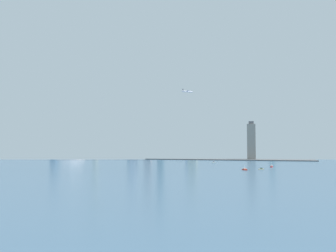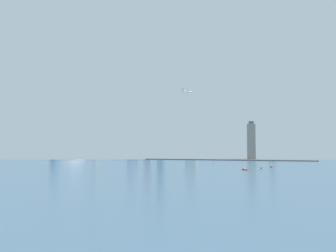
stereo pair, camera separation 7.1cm
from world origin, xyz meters
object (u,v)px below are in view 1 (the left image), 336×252
observation_tower (96,110)px  skyscraper_4 (70,144)px  skyscraper_6 (251,141)px  skyscraper_8 (148,138)px  stadium_dome (72,156)px  skyscraper_1 (189,146)px  boat_2 (261,169)px  skyscraper_3 (272,145)px  airplane (187,91)px  skyscraper_7 (131,144)px  skyscraper_0 (55,145)px  skyscraper_9 (134,141)px  boat_3 (214,162)px  skyscraper_5 (161,131)px  boat_0 (271,166)px  skyscraper_2 (193,143)px  boat_1 (245,169)px

observation_tower → skyscraper_4: observation_tower is taller
skyscraper_6 → skyscraper_8: skyscraper_8 is taller
stadium_dome → skyscraper_1: size_ratio=1.33×
boat_2 → stadium_dome: bearing=-53.3°
skyscraper_3 → airplane: (-220.12, -146.08, 144.02)m
stadium_dome → skyscraper_7: size_ratio=1.15×
observation_tower → skyscraper_0: size_ratio=3.73×
stadium_dome → skyscraper_9: bearing=7.8°
skyscraper_0 → boat_3: 566.80m
skyscraper_5 → boat_0: (304.88, -311.29, -79.31)m
skyscraper_1 → skyscraper_8: bearing=-169.4°
skyscraper_2 → skyscraper_7: size_ratio=1.11×
observation_tower → skyscraper_5: observation_tower is taller
skyscraper_8 → airplane: bearing=-33.3°
boat_2 → skyscraper_7: bearing=-68.9°
boat_3 → skyscraper_5: bearing=111.2°
observation_tower → skyscraper_8: size_ratio=2.72×
skyscraper_2 → skyscraper_7: (-212.31, 65.72, -4.67)m
boat_0 → boat_2: boat_0 is taller
skyscraper_6 → skyscraper_8: 306.42m
skyscraper_7 → boat_0: size_ratio=7.78×
stadium_dome → skyscraper_9: 197.53m
boat_1 → boat_0: bearing=134.5°
skyscraper_6 → airplane: bearing=-160.6°
skyscraper_2 → skyscraper_3: bearing=17.0°
skyscraper_4 → boat_3: skyscraper_4 is taller
skyscraper_0 → skyscraper_7: skyscraper_0 is taller
skyscraper_6 → boat_1: bearing=-90.3°
skyscraper_7 → skyscraper_8: 92.05m
skyscraper_8 → boat_3: (224.56, -207.22, -59.03)m
boat_3 → airplane: (-84.26, 115.14, 182.47)m
skyscraper_5 → skyscraper_7: skyscraper_5 is taller
boat_0 → airplane: bearing=-123.4°
skyscraper_5 → stadium_dome: bearing=-174.9°
skyscraper_2 → skyscraper_3: (221.66, 67.72, -6.33)m
boat_3 → skyscraper_0: bearing=138.2°
skyscraper_1 → airplane: bearing=-80.5°
skyscraper_7 → boat_2: bearing=-47.5°
skyscraper_0 → skyscraper_1: size_ratio=1.21×
observation_tower → skyscraper_7: size_ratio=3.94×
observation_tower → skyscraper_6: observation_tower is taller
boat_1 → skyscraper_0: bearing=-139.9°
skyscraper_8 → skyscraper_9: (-41.95, -11.97, -7.98)m
observation_tower → boat_1: bearing=-39.6°
skyscraper_3 → boat_3: (-135.86, -261.23, -38.45)m
skyscraper_4 → skyscraper_9: size_ratio=0.68×
boat_1 → skyscraper_2: bearing=-174.4°
skyscraper_9 → boat_3: size_ratio=11.91×
skyscraper_3 → airplane: bearing=-146.4°
boat_2 → boat_3: bearing=-81.3°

